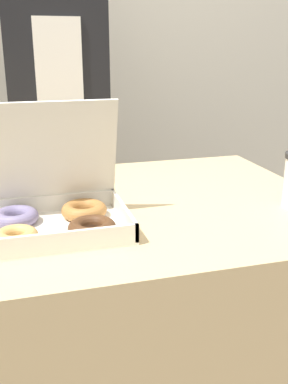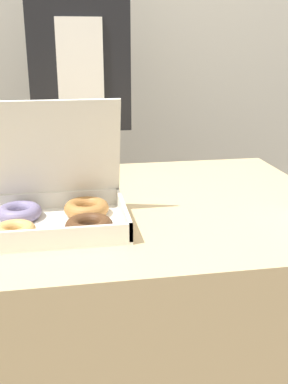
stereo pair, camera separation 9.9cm
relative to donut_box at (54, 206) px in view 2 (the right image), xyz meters
name	(u,v)px [view 2 (the right image)]	position (x,y,z in m)	size (l,w,h in m)	color
wall_back	(92,7)	(0.17, 1.21, 0.50)	(10.00, 0.05, 2.60)	beige
table	(127,328)	(0.17, 0.12, -0.42)	(1.07, 0.79, 0.75)	tan
donut_box	(54,206)	(0.00, 0.00, 0.00)	(0.32, 0.25, 0.27)	white
person_customer	(81,104)	(0.09, 0.76, 0.13)	(0.36, 0.23, 1.62)	#4C4742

